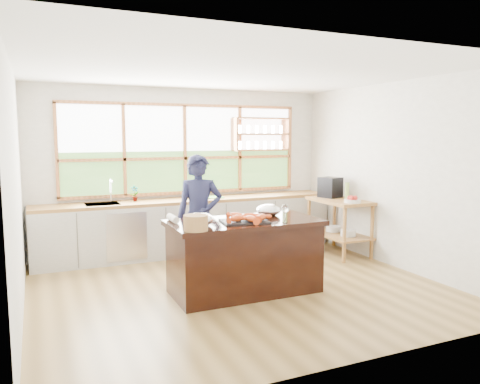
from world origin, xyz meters
TOP-DOWN VIEW (x-y plane):
  - ground_plane at (0.00, 0.00)m, footprint 5.00×5.00m
  - room_shell at (0.02, 0.51)m, footprint 5.02×4.52m
  - back_counter at (-0.02, 1.94)m, footprint 4.90×0.63m
  - right_shelf_unit at (2.19, 0.89)m, footprint 0.62×1.10m
  - island at (0.00, -0.20)m, footprint 1.85×0.90m
  - cook at (-0.31, 0.58)m, footprint 0.70×0.56m
  - potted_plant at (-0.90, 2.00)m, footprint 0.15×0.11m
  - cutting_board at (0.35, 1.94)m, footprint 0.42×0.33m
  - espresso_machine at (2.19, 1.17)m, footprint 0.37×0.39m
  - wine_bottle at (2.24, 0.78)m, footprint 0.07×0.07m
  - fruit_bowl at (2.14, 0.50)m, footprint 0.25×0.25m
  - slate_board at (-0.05, -0.30)m, footprint 0.60×0.47m
  - lobster_pile at (-0.03, -0.33)m, footprint 0.52×0.48m
  - mixing_bowl_left at (-0.61, -0.29)m, footprint 0.33×0.33m
  - mixing_bowl_right at (0.43, 0.00)m, footprint 0.32×0.32m
  - wine_glass at (0.37, -0.54)m, footprint 0.08×0.08m
  - wicker_basket at (-0.74, -0.54)m, footprint 0.27×0.27m
  - parchment_roll at (-0.83, 0.07)m, footprint 0.08×0.30m

SIDE VIEW (x-z plane):
  - ground_plane at x=0.00m, z-range 0.00..0.00m
  - island at x=0.00m, z-range 0.00..0.90m
  - back_counter at x=-0.02m, z-range 0.00..0.90m
  - right_shelf_unit at x=2.19m, z-range 0.15..1.05m
  - cook at x=-0.31m, z-range 0.00..1.68m
  - cutting_board at x=0.35m, z-range 0.90..0.91m
  - slate_board at x=-0.05m, z-range 0.90..0.92m
  - parchment_roll at x=-0.83m, z-range 0.90..0.98m
  - fruit_bowl at x=2.14m, z-range 0.89..1.00m
  - lobster_pile at x=-0.03m, z-range 0.92..1.00m
  - mixing_bowl_right at x=0.43m, z-range 0.89..1.05m
  - mixing_bowl_left at x=-0.61m, z-range 0.89..1.05m
  - wicker_basket at x=-0.74m, z-range 0.90..1.07m
  - potted_plant at x=-0.90m, z-range 0.90..1.16m
  - wine_bottle at x=2.24m, z-range 0.90..1.18m
  - wine_glass at x=0.37m, z-range 0.95..1.17m
  - espresso_machine at x=2.19m, z-range 0.90..1.24m
  - room_shell at x=0.02m, z-range 0.40..3.11m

